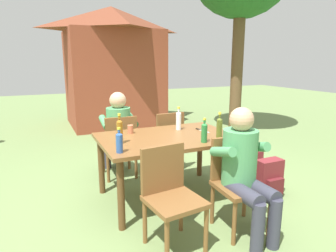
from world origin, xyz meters
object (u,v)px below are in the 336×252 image
object	(u,v)px
table_knife	(201,130)
brick_kiosk	(113,64)
chair_far_right	(167,138)
bottle_olive	(219,128)
backpack_by_far_side	(249,166)
cup_glass	(232,136)
bottle_clear	(179,120)
dining_table	(168,144)
chair_near_right	(237,178)
chair_near_left	(170,192)
bottle_blue	(119,142)
backpack_by_near_side	(269,178)
bottle_amber	(120,131)
chair_far_left	(120,143)
bottle_green	(204,132)
person_in_white_shirt	(117,130)
cup_terracotta	(130,129)
person_in_plaid_shirt	(245,166)

from	to	relation	value
table_knife	brick_kiosk	distance (m)	4.33
chair_far_right	bottle_olive	bearing A→B (deg)	-84.30
backpack_by_far_side	cup_glass	bearing A→B (deg)	-145.20
bottle_clear	brick_kiosk	world-z (taller)	brick_kiosk
dining_table	chair_near_right	size ratio (longest dim) A/B	1.75
chair_near_left	bottle_blue	size ratio (longest dim) A/B	3.61
chair_near_left	table_knife	xyz separation A→B (m)	(0.84, 0.91, 0.26)
chair_near_left	table_knife	size ratio (longest dim) A/B	3.63
chair_near_right	backpack_by_far_side	bearing A→B (deg)	44.45
backpack_by_near_side	table_knife	bearing A→B (deg)	139.94
bottle_amber	chair_far_left	bearing A→B (deg)	75.68
bottle_green	cup_glass	bearing A→B (deg)	-5.10
backpack_by_near_side	brick_kiosk	size ratio (longest dim) A/B	0.16
bottle_blue	backpack_by_near_side	distance (m)	1.89
person_in_white_shirt	backpack_by_near_side	xyz separation A→B (m)	(1.47, -1.38, -0.44)
bottle_olive	cup_glass	bearing A→B (deg)	-35.10
brick_kiosk	cup_terracotta	bearing A→B (deg)	-101.61
person_in_white_shirt	bottle_blue	size ratio (longest dim) A/B	4.89
bottle_olive	chair_far_left	bearing A→B (deg)	125.04
chair_far_left	person_in_white_shirt	world-z (taller)	person_in_white_shirt
bottle_blue	backpack_by_far_side	world-z (taller)	bottle_blue
bottle_olive	cup_terracotta	bearing A→B (deg)	141.65
chair_near_right	bottle_clear	distance (m)	1.13
bottle_clear	bottle_green	size ratio (longest dim) A/B	1.11
chair_far_left	backpack_by_near_side	size ratio (longest dim) A/B	1.96
chair_far_right	person_in_plaid_shirt	distance (m)	1.76
chair_far_right	table_knife	distance (m)	0.79
chair_far_right	bottle_olive	xyz separation A→B (m)	(0.12, -1.15, 0.38)
chair_far_right	bottle_amber	bearing A→B (deg)	-136.20
backpack_by_near_side	backpack_by_far_side	xyz separation A→B (m)	(0.12, 0.50, -0.03)
bottle_green	table_knife	size ratio (longest dim) A/B	1.08
chair_near_left	backpack_by_far_side	size ratio (longest dim) A/B	2.24
person_in_white_shirt	bottle_amber	xyz separation A→B (m)	(-0.23, -0.99, 0.22)
backpack_by_near_side	person_in_plaid_shirt	bearing A→B (deg)	-148.30
bottle_green	backpack_by_far_side	size ratio (longest dim) A/B	0.67
cup_glass	brick_kiosk	distance (m)	4.81
chair_near_right	bottle_clear	world-z (taller)	bottle_clear
chair_far_right	cup_glass	world-z (taller)	chair_far_right
dining_table	chair_far_left	xyz separation A→B (m)	(-0.35, 0.82, -0.17)
bottle_olive	backpack_by_far_side	distance (m)	1.11
person_in_white_shirt	table_knife	distance (m)	1.19
chair_near_right	bottle_olive	distance (m)	0.63
chair_far_right	bottle_clear	xyz separation A→B (m)	(-0.10, -0.58, 0.38)
chair_far_right	person_in_white_shirt	xyz separation A→B (m)	(-0.69, 0.11, 0.17)
dining_table	chair_near_left	size ratio (longest dim) A/B	1.75
person_in_plaid_shirt	bottle_amber	distance (m)	1.28
backpack_by_far_side	brick_kiosk	size ratio (longest dim) A/B	0.14
chair_far_right	cup_terracotta	bearing A→B (deg)	-143.48
bottle_amber	cup_terracotta	xyz separation A→B (m)	(0.23, 0.37, -0.09)
person_in_white_shirt	backpack_by_far_side	world-z (taller)	person_in_white_shirt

